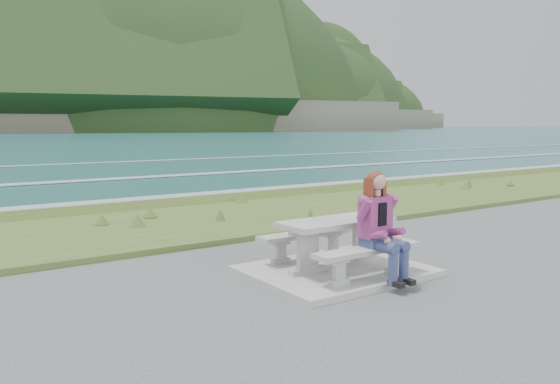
{
  "coord_description": "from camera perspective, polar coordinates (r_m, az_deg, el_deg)",
  "views": [
    {
      "loc": [
        -5.3,
        -6.2,
        2.27
      ],
      "look_at": [
        -0.21,
        1.2,
        1.16
      ],
      "focal_mm": 35.0,
      "sensor_mm": 36.0,
      "label": 1
    }
  ],
  "objects": [
    {
      "name": "picnic_table",
      "position": [
        8.31,
        5.89,
        -4.0
      ],
      "size": [
        1.8,
        0.75,
        0.75
      ],
      "color": "#999994",
      "rests_on": "concrete_slab"
    },
    {
      "name": "seated_woman",
      "position": [
        7.81,
        10.76,
        -4.97
      ],
      "size": [
        0.46,
        0.79,
        1.52
      ],
      "rotation": [
        0.0,
        0.0,
        0.03
      ],
      "color": "navy",
      "rests_on": "concrete_slab"
    },
    {
      "name": "bench_landward",
      "position": [
        7.85,
        9.2,
        -6.45
      ],
      "size": [
        1.8,
        0.35,
        0.45
      ],
      "color": "#999994",
      "rests_on": "concrete_slab"
    },
    {
      "name": "grass_verge",
      "position": [
        12.6,
        -9.08,
        -3.42
      ],
      "size": [
        160.0,
        4.5,
        0.22
      ],
      "primitive_type": "cube",
      "color": "#37511E",
      "rests_on": "ground"
    },
    {
      "name": "shore_drop",
      "position": [
        15.23,
        -13.79,
        -1.72
      ],
      "size": [
        160.0,
        0.8,
        2.2
      ],
      "primitive_type": "cube",
      "color": "brown",
      "rests_on": "ground"
    },
    {
      "name": "ocean",
      "position": [
        31.99,
        -24.72,
        -0.79
      ],
      "size": [
        1600.0,
        1600.0,
        0.09
      ],
      "color": "#215D5F",
      "rests_on": "ground"
    },
    {
      "name": "headland_range",
      "position": [
        449.34,
        -8.82,
        7.96
      ],
      "size": [
        729.83,
        363.95,
        207.1
      ],
      "color": "brown",
      "rests_on": "ground"
    },
    {
      "name": "concrete_slab",
      "position": [
        8.45,
        5.84,
        -8.21
      ],
      "size": [
        2.6,
        2.1,
        0.1
      ],
      "primitive_type": "cube",
      "color": "#999994",
      "rests_on": "ground"
    },
    {
      "name": "bench_seaward",
      "position": [
        8.89,
        2.94,
        -4.78
      ],
      "size": [
        1.8,
        0.35,
        0.45
      ],
      "color": "#999994",
      "rests_on": "concrete_slab"
    }
  ]
}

